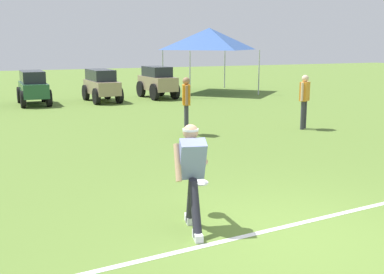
% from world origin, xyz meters
% --- Properties ---
extents(ground_plane, '(80.00, 80.00, 0.00)m').
position_xyz_m(ground_plane, '(0.00, 0.00, 0.00)').
color(ground_plane, '#5A7830').
extents(field_line_paint, '(20.79, 2.22, 0.01)m').
position_xyz_m(field_line_paint, '(0.00, 0.34, 0.00)').
color(field_line_paint, white).
rests_on(field_line_paint, ground_plane).
extents(frisbee_thrower, '(0.62, 1.05, 1.42)m').
position_xyz_m(frisbee_thrower, '(-1.05, 0.82, 0.80)').
color(frisbee_thrower, '#23232D').
rests_on(frisbee_thrower, ground_plane).
extents(frisbee_in_flight, '(0.38, 0.38, 0.05)m').
position_xyz_m(frisbee_in_flight, '(-0.73, 1.29, 0.48)').
color(frisbee_in_flight, white).
extents(teammate_near_sideline, '(0.45, 0.36, 1.56)m').
position_xyz_m(teammate_near_sideline, '(4.91, 6.49, 0.94)').
color(teammate_near_sideline, '#33333D').
rests_on(teammate_near_sideline, ground_plane).
extents(teammate_midfield, '(0.30, 0.49, 1.56)m').
position_xyz_m(teammate_midfield, '(1.46, 7.03, 0.94)').
color(teammate_midfield, '#33333D').
rests_on(teammate_midfield, ground_plane).
extents(parked_car_slot_b, '(1.15, 2.41, 1.34)m').
position_xyz_m(parked_car_slot_b, '(-1.72, 15.37, 0.72)').
color(parked_car_slot_b, '#235133').
rests_on(parked_car_slot_b, ground_plane).
extents(parked_car_slot_c, '(1.28, 2.45, 1.34)m').
position_xyz_m(parked_car_slot_c, '(1.02, 15.25, 0.72)').
color(parked_car_slot_c, '#998466').
rests_on(parked_car_slot_c, ground_plane).
extents(parked_car_slot_d, '(1.33, 2.42, 1.40)m').
position_xyz_m(parked_car_slot_d, '(3.62, 15.58, 0.74)').
color(parked_car_slot_d, '#998466').
rests_on(parked_car_slot_d, ground_plane).
extents(event_tent, '(3.73, 3.73, 3.15)m').
position_xyz_m(event_tent, '(6.72, 16.73, 2.62)').
color(event_tent, '#B2B5BA').
rests_on(event_tent, ground_plane).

